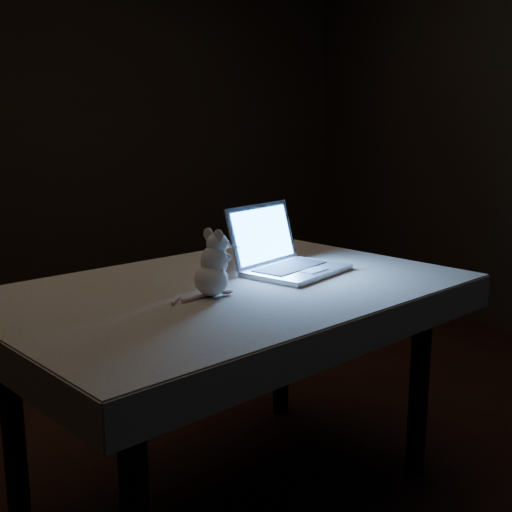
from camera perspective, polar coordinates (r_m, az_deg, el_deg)
name	(u,v)px	position (r m, az deg, el deg)	size (l,w,h in m)	color
floor	(148,432)	(2.68, -9.61, -15.18)	(5.00, 5.00, 0.00)	black
back_wall	(47,109)	(4.86, -18.09, 12.30)	(4.50, 0.04, 2.60)	black
table	(230,395)	(2.09, -2.31, -12.28)	(1.33, 0.85, 0.71)	black
tablecloth	(222,304)	(1.95, -3.07, -4.28)	(1.43, 0.96, 0.10)	beige
laptop	(297,240)	(2.11, 3.70, 1.44)	(0.33, 0.29, 0.22)	silver
plush_mouse	(211,263)	(1.83, -4.04, -0.64)	(0.14, 0.14, 0.19)	white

